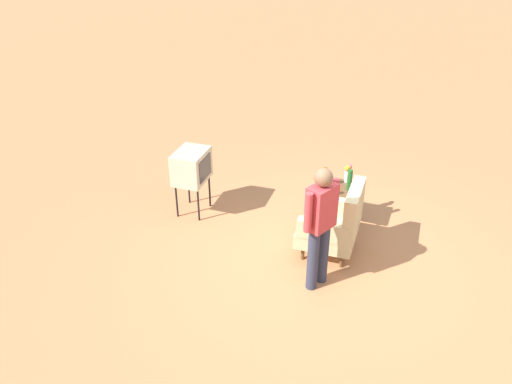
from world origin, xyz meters
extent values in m
plane|color=#C17A4C|center=(0.00, 0.00, 0.00)|extent=(60.00, 60.00, 0.00)
cylinder|color=brown|center=(-0.53, -0.30, 0.11)|extent=(0.05, 0.05, 0.22)
cylinder|color=brown|center=(0.01, -0.27, 0.11)|extent=(0.05, 0.05, 0.22)
cylinder|color=brown|center=(-0.55, 0.24, 0.11)|extent=(0.05, 0.05, 0.22)
cylinder|color=brown|center=(-0.02, 0.26, 0.11)|extent=(0.05, 0.05, 0.22)
cube|color=#CCB784|center=(-0.27, -0.02, 0.32)|extent=(0.79, 0.79, 0.20)
cube|color=#CCB784|center=(-0.29, 0.30, 0.74)|extent=(0.77, 0.19, 0.64)
cube|color=#CCB784|center=(-0.59, -0.03, 0.55)|extent=(0.17, 0.69, 0.26)
cube|color=#CCB784|center=(0.05, -0.01, 0.55)|extent=(0.17, 0.69, 0.26)
cylinder|color=black|center=(-1.27, -0.27, 0.29)|extent=(0.04, 0.04, 0.58)
cylinder|color=black|center=(-0.82, -0.27, 0.29)|extent=(0.04, 0.04, 0.58)
cylinder|color=black|center=(-1.27, 0.18, 0.29)|extent=(0.04, 0.04, 0.58)
cylinder|color=black|center=(-0.82, 0.18, 0.29)|extent=(0.04, 0.04, 0.58)
cube|color=brown|center=(-1.05, -0.05, 0.60)|extent=(0.56, 0.56, 0.03)
cylinder|color=black|center=(-0.35, -2.03, 0.28)|extent=(0.03, 0.03, 0.55)
cylinder|color=black|center=(-0.79, -2.06, 0.28)|extent=(0.03, 0.03, 0.55)
cylinder|color=black|center=(-0.33, -2.39, 0.28)|extent=(0.03, 0.03, 0.55)
cylinder|color=black|center=(-0.77, -2.42, 0.28)|extent=(0.03, 0.03, 0.55)
cube|color=#BCB299|center=(-0.56, -2.22, 0.79)|extent=(0.63, 0.48, 0.48)
cube|color=#383D3F|center=(-0.58, -2.00, 0.79)|extent=(0.42, 0.04, 0.34)
cylinder|color=#2D3347|center=(0.35, 0.08, 0.43)|extent=(0.14, 0.14, 0.86)
cylinder|color=#2D3347|center=(0.53, 0.00, 0.43)|extent=(0.14, 0.14, 0.86)
cube|color=#BC383D|center=(0.44, 0.04, 1.14)|extent=(0.42, 0.35, 0.56)
cylinder|color=#BC383D|center=(0.22, 0.14, 1.17)|extent=(0.09, 0.09, 0.50)
cylinder|color=#BC383D|center=(0.66, -0.06, 1.17)|extent=(0.09, 0.09, 0.50)
sphere|color=brown|center=(0.44, 0.04, 1.53)|extent=(0.22, 0.22, 0.22)
cylinder|color=brown|center=(-1.00, -0.28, 0.76)|extent=(0.07, 0.07, 0.30)
cylinder|color=#1E5623|center=(-1.03, 0.08, 0.77)|extent=(0.07, 0.07, 0.32)
cylinder|color=red|center=(-0.81, -0.08, 0.68)|extent=(0.07, 0.07, 0.12)
cylinder|color=silver|center=(-1.27, 0.00, 0.70)|extent=(0.09, 0.09, 0.18)
sphere|color=yellow|center=(-1.27, 0.00, 0.84)|extent=(0.07, 0.07, 0.07)
sphere|color=#E04C66|center=(-1.31, 0.01, 0.84)|extent=(0.07, 0.07, 0.07)
sphere|color=orange|center=(-1.23, -0.01, 0.84)|extent=(0.07, 0.07, 0.07)
camera|label=1|loc=(5.46, 1.20, 4.24)|focal=35.86mm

